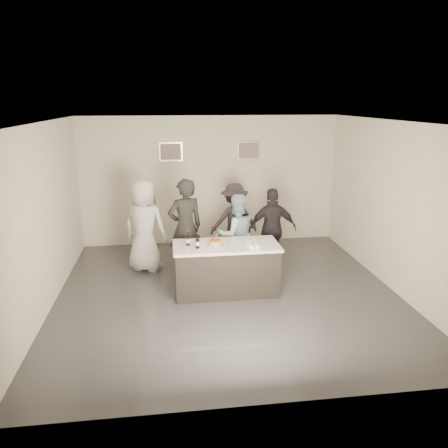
# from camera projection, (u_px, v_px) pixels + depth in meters

# --- Properties ---
(floor) EXTENTS (6.00, 6.00, 0.00)m
(floor) POSITION_uv_depth(u_px,v_px,m) (228.00, 293.00, 7.83)
(floor) COLOR #3D3D42
(floor) RESTS_ON ground
(ceiling) EXTENTS (6.00, 6.00, 0.00)m
(ceiling) POSITION_uv_depth(u_px,v_px,m) (228.00, 122.00, 7.01)
(ceiling) COLOR white
(wall_back) EXTENTS (6.00, 0.04, 3.00)m
(wall_back) POSITION_uv_depth(u_px,v_px,m) (210.00, 181.00, 10.28)
(wall_back) COLOR silver
(wall_back) RESTS_ON ground
(wall_front) EXTENTS (6.00, 0.04, 3.00)m
(wall_front) POSITION_uv_depth(u_px,v_px,m) (268.00, 283.00, 4.56)
(wall_front) COLOR silver
(wall_front) RESTS_ON ground
(wall_left) EXTENTS (0.04, 6.00, 3.00)m
(wall_left) POSITION_uv_depth(u_px,v_px,m) (44.00, 218.00, 7.04)
(wall_left) COLOR silver
(wall_left) RESTS_ON ground
(wall_right) EXTENTS (0.04, 6.00, 3.00)m
(wall_right) POSITION_uv_depth(u_px,v_px,m) (394.00, 207.00, 7.80)
(wall_right) COLOR silver
(wall_right) RESTS_ON ground
(picture_left) EXTENTS (0.54, 0.04, 0.44)m
(picture_left) POSITION_uv_depth(u_px,v_px,m) (171.00, 152.00, 9.94)
(picture_left) COLOR #B2B2B7
(picture_left) RESTS_ON wall_back
(picture_right) EXTENTS (0.54, 0.04, 0.44)m
(picture_right) POSITION_uv_depth(u_px,v_px,m) (248.00, 151.00, 10.17)
(picture_right) COLOR #B2B2B7
(picture_right) RESTS_ON wall_back
(bar_counter) EXTENTS (1.86, 0.86, 0.90)m
(bar_counter) POSITION_uv_depth(u_px,v_px,m) (226.00, 268.00, 7.77)
(bar_counter) COLOR white
(bar_counter) RESTS_ON ground
(cake) EXTENTS (0.22, 0.22, 0.08)m
(cake) POSITION_uv_depth(u_px,v_px,m) (215.00, 243.00, 7.60)
(cake) COLOR orange
(cake) RESTS_ON bar_counter
(beer_bottle_a) EXTENTS (0.07, 0.07, 0.26)m
(beer_bottle_a) POSITION_uv_depth(u_px,v_px,m) (188.00, 238.00, 7.56)
(beer_bottle_a) COLOR black
(beer_bottle_a) RESTS_ON bar_counter
(beer_bottle_b) EXTENTS (0.07, 0.07, 0.26)m
(beer_bottle_b) POSITION_uv_depth(u_px,v_px,m) (198.00, 241.00, 7.42)
(beer_bottle_b) COLOR black
(beer_bottle_b) RESTS_ON bar_counter
(tumbler_cluster) EXTENTS (0.19, 0.40, 0.08)m
(tumbler_cluster) POSITION_uv_depth(u_px,v_px,m) (253.00, 244.00, 7.56)
(tumbler_cluster) COLOR gold
(tumbler_cluster) RESTS_ON bar_counter
(candles) EXTENTS (0.24, 0.08, 0.01)m
(candles) POSITION_uv_depth(u_px,v_px,m) (213.00, 249.00, 7.38)
(candles) COLOR pink
(candles) RESTS_ON bar_counter
(person_main_black) EXTENTS (0.81, 0.66, 1.92)m
(person_main_black) POSITION_uv_depth(u_px,v_px,m) (185.00, 227.00, 8.45)
(person_main_black) COLOR black
(person_main_black) RESTS_ON ground
(person_main_blue) EXTENTS (0.88, 0.74, 1.61)m
(person_main_blue) POSITION_uv_depth(u_px,v_px,m) (236.00, 234.00, 8.53)
(person_main_blue) COLOR #9EC3CF
(person_main_blue) RESTS_ON ground
(person_guest_left) EXTENTS (1.08, 0.94, 1.85)m
(person_guest_left) POSITION_uv_depth(u_px,v_px,m) (145.00, 226.00, 8.67)
(person_guest_left) COLOR silver
(person_guest_left) RESTS_ON ground
(person_guest_right) EXTENTS (0.99, 0.43, 1.67)m
(person_guest_right) POSITION_uv_depth(u_px,v_px,m) (272.00, 229.00, 8.79)
(person_guest_right) COLOR black
(person_guest_right) RESTS_ON ground
(person_guest_back) EXTENTS (1.11, 0.72, 1.63)m
(person_guest_back) POSITION_uv_depth(u_px,v_px,m) (234.00, 220.00, 9.50)
(person_guest_back) COLOR #342D35
(person_guest_back) RESTS_ON ground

